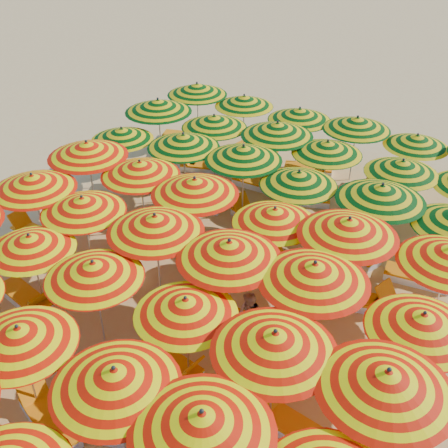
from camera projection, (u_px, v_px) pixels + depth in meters
The scene contains 64 objects.
ground at pixel (215, 282), 15.10m from camera, with size 120.00×120.00×0.00m, color tan.
umbrella_8 at pixel (19, 336), 10.54m from camera, with size 2.79×2.79×2.34m.
umbrella_9 at pixel (115, 378), 9.55m from camera, with size 2.67×2.67×2.45m.
umbrella_10 at pixel (202, 422), 8.72m from camera, with size 3.01×3.01×2.54m.
umbrella_13 at pixel (30, 243), 13.22m from camera, with size 2.55×2.55×2.24m.
umbrella_14 at pixel (94, 270), 12.19m from camera, with size 2.66×2.66×2.35m.
umbrella_15 at pixel (186, 307), 11.29m from camera, with size 2.36×2.36×2.28m.
umbrella_16 at pixel (275, 342), 10.17m from camera, with size 2.78×2.78×2.53m.
umbrella_17 at pixel (387, 381), 9.37m from camera, with size 3.13×3.13×2.57m.
umbrella_18 at pixel (33, 182), 15.26m from camera, with size 2.73×2.73×2.47m.
umbrella_19 at pixel (83, 205), 14.46m from camera, with size 2.88×2.88×2.37m.
umbrella_20 at pixel (155, 224), 13.45m from camera, with size 3.04×3.04×2.53m.
umbrella_21 at pixel (229, 250), 12.49m from camera, with size 3.17×3.17×2.57m.
umbrella_22 at pixel (314, 272), 11.81m from camera, with size 2.76×2.76×2.58m.
umbrella_23 at pixel (423, 322), 10.82m from camera, with size 2.80×2.80×2.36m.
umbrella_24 at pixel (87, 149), 16.80m from camera, with size 2.85×2.85×2.56m.
umbrella_25 at pixel (140, 168), 16.01m from camera, with size 2.36×2.36×2.44m.
umbrella_26 at pixel (195, 186), 14.97m from camera, with size 3.01×3.01×2.53m.
umbrella_27 at pixel (275, 216), 14.12m from camera, with size 2.78×2.78×2.30m.
umbrella_28 at pixel (349, 227), 13.24m from camera, with size 3.21×3.21×2.58m.
umbrella_30 at pixel (122, 134), 18.51m from camera, with size 2.36×2.36×2.20m.
umbrella_31 at pixel (183, 141), 17.56m from camera, with size 3.03×3.03×2.44m.
umbrella_32 at pixel (243, 153), 16.72m from camera, with size 2.70×2.70×2.50m.
umbrella_33 at pixel (299, 178), 15.68m from camera, with size 2.76×2.76×2.35m.
umbrella_34 at pixel (382, 193), 14.69m from camera, with size 2.66×2.66×2.53m.
umbrella_36 at pixel (158, 106), 19.83m from camera, with size 3.09×3.09×2.53m.
umbrella_37 at pixel (214, 122), 18.98m from camera, with size 2.53×2.53×2.37m.
umbrella_38 at pixel (277, 129), 18.15m from camera, with size 3.07×3.07×2.52m.
umbrella_39 at pixel (327, 148), 17.35m from camera, with size 2.30×2.30×2.34m.
umbrella_40 at pixel (402, 167), 16.33m from camera, with size 2.56×2.56×2.31m.
umbrella_42 at pixel (197, 89), 21.46m from camera, with size 2.97×2.97×2.45m.
umbrella_43 at pixel (244, 101), 20.74m from camera, with size 2.32×2.32×2.31m.
umbrella_44 at pixel (300, 114), 19.56m from camera, with size 2.63×2.63×2.36m.
umbrella_45 at pixel (357, 123), 18.74m from camera, with size 2.93×2.93×2.43m.
umbrella_46 at pixel (417, 141), 18.01m from camera, with size 2.61×2.61×2.23m.
lounger_5 at pixel (49, 420), 11.23m from camera, with size 1.83×1.14×0.69m.
lounger_6 at pixel (109, 429), 11.06m from camera, with size 1.83×1.10×0.69m.
lounger_9 at pixel (26, 298), 14.34m from camera, with size 1.81×0.92×0.69m.
lounger_10 at pixel (169, 363), 12.49m from camera, with size 1.80×0.82×0.69m.
lounger_11 at pixel (292, 427), 11.10m from camera, with size 1.80×0.81×0.69m.
lounger_13 at pixel (35, 234), 16.75m from camera, with size 1.77×0.72×0.69m.
lounger_14 at pixel (114, 267), 15.41m from camera, with size 1.76×0.67×0.69m.
lounger_15 at pixel (249, 325), 13.52m from camera, with size 1.74×0.60×0.69m.
lounger_16 at pixel (81, 207), 18.07m from camera, with size 1.83×1.05×0.69m.
lounger_17 at pixel (125, 225), 17.18m from camera, with size 1.79×0.79×0.69m.
lounger_18 at pixel (215, 255), 15.88m from camera, with size 1.82×0.99×0.69m.
lounger_19 at pixel (292, 275), 15.11m from camera, with size 1.83×1.12×0.69m.
lounger_20 at pixel (358, 301), 14.24m from camera, with size 1.82×0.97×0.69m.
lounger_21 at pixel (406, 315), 13.81m from camera, with size 1.83×1.10×0.69m.
lounger_22 at pixel (141, 183), 19.37m from camera, with size 1.82×1.22×0.69m.
lounger_23 at pixel (198, 203), 18.28m from camera, with size 1.80×0.82×0.69m.
lounger_24 at pixel (254, 218), 17.51m from camera, with size 1.83×1.16×0.69m.
lounger_25 at pixel (350, 250), 16.07m from camera, with size 1.83×1.14×0.69m.
lounger_26 at pixel (419, 278), 15.03m from camera, with size 1.79×0.77×0.69m.
lounger_27 at pixel (176, 161), 20.77m from camera, with size 1.82×1.02×0.69m.
lounger_28 at pixel (203, 167), 20.42m from camera, with size 1.83×1.09×0.69m.
lounger_29 at pixel (256, 183), 19.39m from camera, with size 1.74×0.60×0.69m.
lounger_30 at pixel (302, 199), 18.50m from camera, with size 1.82×1.18×0.69m.
lounger_32 at pixel (185, 136), 22.64m from camera, with size 1.83×1.07×0.69m.
lounger_33 at pixel (257, 151), 21.53m from camera, with size 1.81×0.87×0.69m.
lounger_34 at pixel (310, 169), 20.29m from camera, with size 1.83×1.10×0.69m.
lounger_35 at pixel (389, 186), 19.19m from camera, with size 1.74×0.62×0.69m.
beachgoer_b at pixel (249, 318), 12.94m from camera, with size 0.66×0.52×1.37m, color tan.
beachgoer_a at pixel (278, 232), 15.98m from camera, with size 0.48×0.31×1.31m, color tan.
Camera 1 is at (6.19, -10.01, 9.59)m, focal length 45.00 mm.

